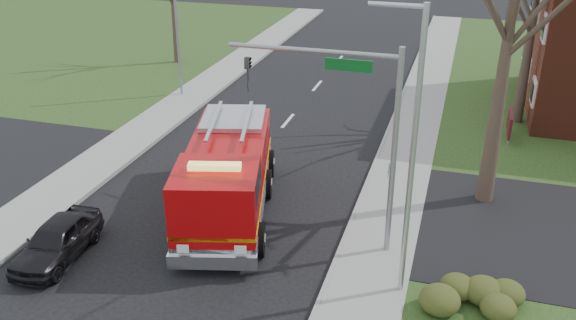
# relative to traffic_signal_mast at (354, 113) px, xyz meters

# --- Properties ---
(ground) EXTENTS (120.00, 120.00, 0.00)m
(ground) POSITION_rel_traffic_signal_mast_xyz_m (-5.21, -1.50, -4.71)
(ground) COLOR black
(ground) RESTS_ON ground
(sidewalk_right) EXTENTS (2.40, 80.00, 0.15)m
(sidewalk_right) POSITION_rel_traffic_signal_mast_xyz_m (0.99, -1.50, -4.63)
(sidewalk_right) COLOR gray
(sidewalk_right) RESTS_ON ground
(sidewalk_left) EXTENTS (2.40, 80.00, 0.15)m
(sidewalk_left) POSITION_rel_traffic_signal_mast_xyz_m (-11.41, -1.50, -4.63)
(sidewalk_left) COLOR gray
(sidewalk_left) RESTS_ON ground
(health_center_sign) EXTENTS (0.12, 2.00, 1.40)m
(health_center_sign) POSITION_rel_traffic_signal_mast_xyz_m (5.29, 11.00, -3.83)
(health_center_sign) COLOR #461014
(health_center_sign) RESTS_ON ground
(hedge_corner) EXTENTS (2.80, 2.00, 0.90)m
(hedge_corner) POSITION_rel_traffic_signal_mast_xyz_m (3.79, -2.50, -4.13)
(hedge_corner) COLOR #323C15
(hedge_corner) RESTS_ON lawn_right
(bare_tree_near) EXTENTS (6.00, 6.00, 12.00)m
(bare_tree_near) POSITION_rel_traffic_signal_mast_xyz_m (4.29, 4.50, 2.71)
(bare_tree_near) COLOR #403225
(bare_tree_near) RESTS_ON ground
(traffic_signal_mast) EXTENTS (5.29, 0.18, 6.80)m
(traffic_signal_mast) POSITION_rel_traffic_signal_mast_xyz_m (0.00, 0.00, 0.00)
(traffic_signal_mast) COLOR gray
(traffic_signal_mast) RESTS_ON ground
(streetlight_pole) EXTENTS (1.48, 0.16, 8.40)m
(streetlight_pole) POSITION_rel_traffic_signal_mast_xyz_m (1.93, -2.00, -0.16)
(streetlight_pole) COLOR #B7BABF
(streetlight_pole) RESTS_ON ground
(utility_pole_far) EXTENTS (0.14, 0.14, 7.00)m
(utility_pole_far) POSITION_rel_traffic_signal_mast_xyz_m (-12.01, 12.50, -1.21)
(utility_pole_far) COLOR gray
(utility_pole_far) RESTS_ON ground
(fire_engine) EXTENTS (4.69, 8.33, 3.18)m
(fire_engine) POSITION_rel_traffic_signal_mast_xyz_m (-4.57, 0.87, -3.27)
(fire_engine) COLOR #A80709
(fire_engine) RESTS_ON ground
(parked_car_maroon) EXTENTS (1.73, 3.83, 1.28)m
(parked_car_maroon) POSITION_rel_traffic_signal_mast_xyz_m (-8.72, -3.27, -4.07)
(parked_car_maroon) COLOR black
(parked_car_maroon) RESTS_ON ground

